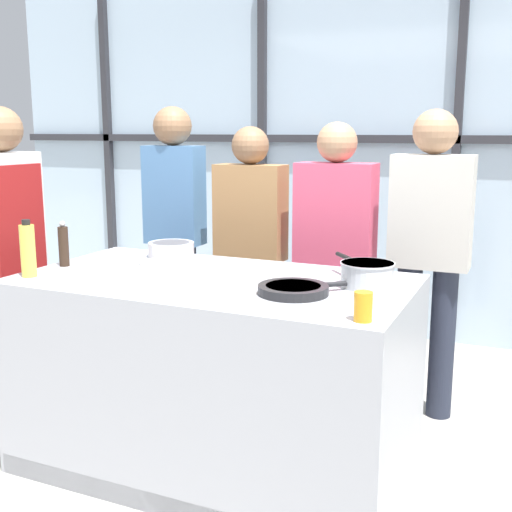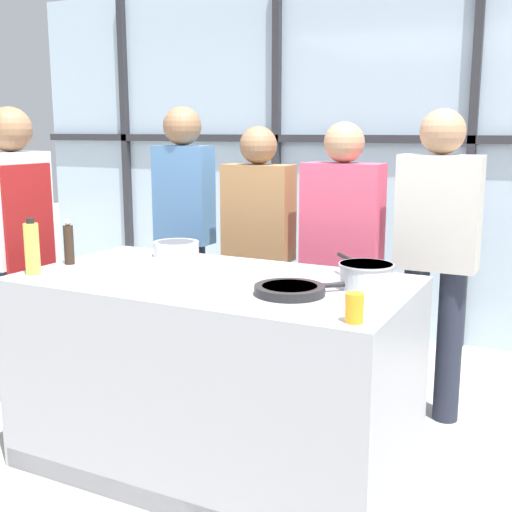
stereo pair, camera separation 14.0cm
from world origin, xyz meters
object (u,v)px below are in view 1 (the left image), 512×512
Objects in this scene: oil_bottle at (28,250)px; spectator_center_right at (335,247)px; chef at (9,242)px; white_plate at (163,263)px; saucepan at (367,274)px; juice_glass_near at (363,307)px; pepper_grinder at (64,245)px; mixing_bowl at (171,249)px; spectator_center_left at (250,242)px; spectator_far_left at (175,220)px; frying_pan at (295,289)px; spectator_far_right at (429,245)px.

spectator_center_right is at bearing 50.99° from oil_bottle.
chef is 7.09× the size of white_plate.
juice_glass_near is (0.12, -0.51, -0.00)m from saucepan.
mixing_bowl is at bearing 49.41° from pepper_grinder.
spectator_center_left reaches higher than oil_bottle.
chef is 0.61m from oil_bottle.
juice_glass_near is at bearing 139.25° from spectator_far_left.
chef is 1.98m from saucepan.
chef is at bearing 166.69° from pepper_grinder.
spectator_center_right reaches higher than white_plate.
saucepan is 1.61× the size of pepper_grinder.
chef reaches higher than frying_pan.
juice_glass_near is at bearing -36.57° from frying_pan.
spectator_far_right is 15.90× the size of juice_glass_near.
white_plate is at bearing 49.11° from oil_bottle.
pepper_grinder is at bearing 89.98° from spectator_far_left.
pepper_grinder is at bearing 92.24° from oil_bottle.
juice_glass_near is (2.09, -0.43, -0.01)m from chef.
white_plate is 1.07× the size of pepper_grinder.
saucepan is at bearing 115.27° from spectator_center_right.
oil_bottle is (0.01, -1.33, 0.03)m from spectator_far_left.
chef reaches higher than white_plate.
spectator_far_left is 1.02× the size of spectator_far_right.
saucepan is 1.49× the size of mixing_bowl.
frying_pan is 1.83× the size of white_plate.
white_plate is at bearing 52.13° from spectator_center_right.
pepper_grinder is at bearing 33.36° from spectator_far_right.
spectator_far_left reaches higher than juice_glass_near.
chef is 1.07m from spectator_far_left.
pepper_grinder is 2.12× the size of juice_glass_near.
oil_bottle is (-0.42, -0.49, 0.12)m from white_plate.
spectator_center_right reaches higher than juice_glass_near.
spectator_center_right is 0.54m from spectator_far_right.
spectator_center_right is at bearing 110.92° from juice_glass_near.
white_plate is 2.26× the size of juice_glass_near.
spectator_far_left reaches higher than white_plate.
spectator_center_right reaches higher than frying_pan.
spectator_center_right is (1.56, 0.96, -0.07)m from chef.
juice_glass_near is at bearing -25.19° from white_plate.
spectator_far_right reaches higher than frying_pan.
pepper_grinder is (0.47, -0.11, 0.04)m from chef.
spectator_center_left is 1.09m from spectator_far_right.
spectator_far_right is at bearing 35.05° from white_plate.
frying_pan is at bearing 122.42° from spectator_center_left.
spectator_far_left is 1.07m from pepper_grinder.
spectator_far_left is 0.55m from spectator_center_left.
pepper_grinder is at bearing -130.59° from mixing_bowl.
white_plate is (-0.65, -0.84, 0.01)m from spectator_center_right.
mixing_bowl is 0.56m from pepper_grinder.
saucepan reaches higher than frying_pan.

